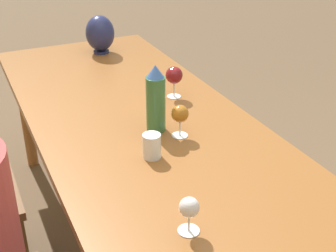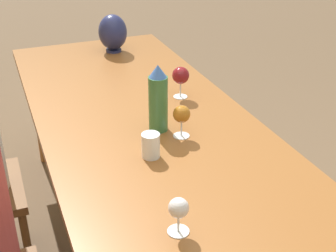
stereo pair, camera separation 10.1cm
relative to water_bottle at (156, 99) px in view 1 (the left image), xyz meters
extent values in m
cube|color=brown|center=(-0.02, 0.02, -0.16)|extent=(2.68, 0.93, 0.04)
cylinder|color=brown|center=(1.22, -0.34, -0.55)|extent=(0.07, 0.07, 0.73)
cylinder|color=brown|center=(1.22, 0.38, -0.55)|extent=(0.07, 0.07, 0.73)
cylinder|color=#336638|center=(0.00, 0.00, -0.02)|extent=(0.08, 0.08, 0.24)
cone|color=#33599E|center=(0.00, 0.00, 0.12)|extent=(0.07, 0.07, 0.05)
cylinder|color=silver|center=(-0.20, 0.10, -0.09)|extent=(0.07, 0.07, 0.10)
cylinder|color=#1E234C|center=(1.06, -0.10, -0.13)|extent=(0.10, 0.10, 0.01)
ellipsoid|color=#1E234C|center=(1.06, -0.10, -0.02)|extent=(0.17, 0.17, 0.21)
cylinder|color=silver|center=(-0.09, -0.07, -0.14)|extent=(0.07, 0.07, 0.00)
cylinder|color=silver|center=(-0.09, -0.07, -0.10)|extent=(0.01, 0.01, 0.07)
sphere|color=#995B19|center=(-0.09, -0.07, -0.04)|extent=(0.07, 0.07, 0.07)
cylinder|color=silver|center=(0.28, -0.22, -0.14)|extent=(0.07, 0.07, 0.00)
cylinder|color=silver|center=(0.28, -0.22, -0.10)|extent=(0.01, 0.01, 0.07)
sphere|color=maroon|center=(0.28, -0.22, -0.03)|extent=(0.08, 0.08, 0.08)
cylinder|color=silver|center=(-0.64, 0.17, -0.14)|extent=(0.07, 0.07, 0.00)
cylinder|color=silver|center=(-0.64, 0.17, -0.11)|extent=(0.01, 0.01, 0.06)
sphere|color=silver|center=(-0.64, 0.17, -0.05)|extent=(0.06, 0.06, 0.06)
cylinder|color=brown|center=(0.48, 0.61, -0.70)|extent=(0.04, 0.04, 0.43)
camera|label=1|loc=(-1.61, 0.70, 0.80)|focal=50.00mm
camera|label=2|loc=(-1.65, 0.61, 0.80)|focal=50.00mm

